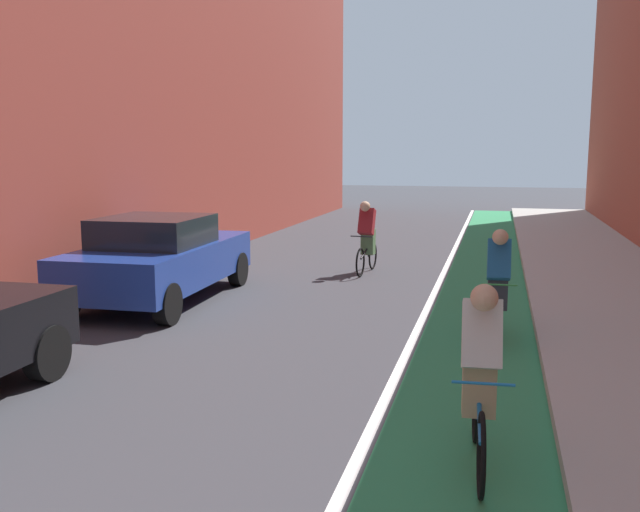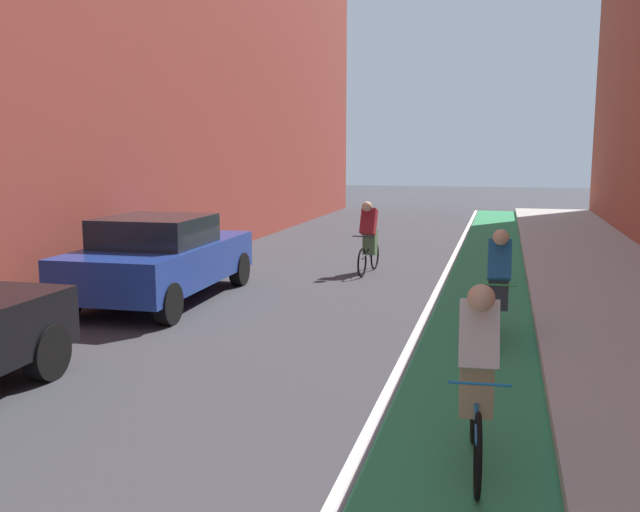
{
  "view_description": "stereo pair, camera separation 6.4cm",
  "coord_description": "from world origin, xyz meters",
  "px_view_note": "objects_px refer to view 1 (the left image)",
  "views": [
    {
      "loc": [
        3.13,
        5.11,
        2.66
      ],
      "look_at": [
        0.83,
        13.96,
        1.26
      ],
      "focal_mm": 38.55,
      "sensor_mm": 36.0,
      "label": 1
    },
    {
      "loc": [
        3.19,
        5.13,
        2.66
      ],
      "look_at": [
        0.83,
        13.96,
        1.26
      ],
      "focal_mm": 38.55,
      "sensor_mm": 36.0,
      "label": 2
    }
  ],
  "objects_px": {
    "parked_sedan_blue": "(159,257)",
    "cyclist_trailing": "(498,280)",
    "cyclist_far": "(367,237)",
    "cyclist_mid": "(480,374)"
  },
  "relations": [
    {
      "from": "cyclist_far",
      "to": "cyclist_mid",
      "type": "bearing_deg",
      "value": -73.52
    },
    {
      "from": "parked_sedan_blue",
      "to": "cyclist_trailing",
      "type": "xyz_separation_m",
      "value": [
        5.84,
        -1.02,
        0.06
      ]
    },
    {
      "from": "parked_sedan_blue",
      "to": "cyclist_trailing",
      "type": "bearing_deg",
      "value": -9.93
    },
    {
      "from": "cyclist_trailing",
      "to": "cyclist_far",
      "type": "xyz_separation_m",
      "value": [
        -2.79,
        4.74,
        -0.04
      ]
    },
    {
      "from": "parked_sedan_blue",
      "to": "cyclist_far",
      "type": "height_order",
      "value": "cyclist_far"
    },
    {
      "from": "cyclist_trailing",
      "to": "parked_sedan_blue",
      "type": "bearing_deg",
      "value": 170.07
    },
    {
      "from": "cyclist_far",
      "to": "parked_sedan_blue",
      "type": "bearing_deg",
      "value": -129.37
    },
    {
      "from": "parked_sedan_blue",
      "to": "cyclist_far",
      "type": "relative_size",
      "value": 2.63
    },
    {
      "from": "cyclist_mid",
      "to": "cyclist_trailing",
      "type": "bearing_deg",
      "value": 88.2
    },
    {
      "from": "cyclist_mid",
      "to": "cyclist_far",
      "type": "height_order",
      "value": "cyclist_mid"
    }
  ]
}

